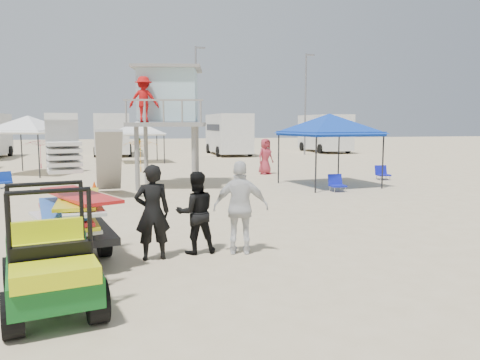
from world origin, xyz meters
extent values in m
plane|color=beige|center=(0.00, 0.00, 0.00)|extent=(140.00, 140.00, 0.00)
cube|color=#0D5319|center=(-2.99, -0.29, 0.49)|extent=(1.55, 2.41, 0.39)
cube|color=#D7E40C|center=(-2.99, -0.29, 0.73)|extent=(1.12, 0.83, 0.21)
cube|color=black|center=(-2.99, 2.01, 0.52)|extent=(1.85, 2.35, 0.13)
cylinder|color=black|center=(-3.60, 2.01, 0.28)|extent=(0.33, 0.59, 0.55)
imported|color=black|center=(-1.49, 1.71, 0.90)|extent=(0.69, 0.48, 1.80)
imported|color=black|center=(-0.64, 1.96, 0.81)|extent=(0.83, 0.67, 1.62)
imported|color=silver|center=(0.21, 1.71, 0.92)|extent=(1.15, 0.70, 1.83)
cylinder|color=gray|center=(-1.39, 10.71, 1.21)|extent=(0.17, 0.17, 2.42)
cube|color=gray|center=(-0.32, 11.77, 2.50)|extent=(3.41, 3.41, 0.15)
cube|color=#A3C8D2|center=(-0.32, 12.06, 3.63)|extent=(2.56, 2.33, 2.03)
imported|color=#B20F0F|center=(-1.10, 10.81, 3.42)|extent=(1.10, 0.63, 1.70)
cylinder|color=black|center=(4.52, 9.08, 1.09)|extent=(0.06, 0.06, 2.18)
pyramid|color=#0F39AB|center=(6.03, 10.59, 2.93)|extent=(3.61, 3.61, 0.80)
cube|color=#0F39AB|center=(6.03, 10.59, 2.13)|extent=(3.61, 3.61, 0.18)
pyramid|color=white|center=(-6.68, 18.10, 2.92)|extent=(3.99, 3.99, 0.80)
cube|color=white|center=(-6.68, 18.10, 2.12)|extent=(3.99, 3.99, 0.18)
cylinder|color=black|center=(-2.71, 22.56, 0.96)|extent=(0.06, 0.06, 1.91)
pyramid|color=white|center=(-1.26, 24.01, 2.66)|extent=(3.33, 3.33, 0.80)
cube|color=white|center=(-1.26, 24.01, 1.86)|extent=(3.33, 3.33, 0.18)
imported|color=#C11438|center=(-6.71, 21.17, 0.83)|extent=(2.11, 2.14, 1.66)
imported|color=orange|center=(-1.26, 17.83, 0.86)|extent=(2.17, 2.20, 1.72)
cone|color=#D53E06|center=(-3.11, 10.27, 0.25)|extent=(0.34, 0.34, 0.50)
cube|color=#0E2F9C|center=(-6.72, 12.96, 0.22)|extent=(0.73, 0.71, 0.06)
cube|color=#0E2F9C|center=(-6.72, 13.20, 0.42)|extent=(0.55, 0.44, 0.44)
cube|color=#0F1AAB|center=(5.70, 8.97, 0.22)|extent=(0.54, 0.50, 0.06)
cube|color=#0F1AAB|center=(5.70, 9.21, 0.42)|extent=(0.54, 0.17, 0.44)
cylinder|color=#B2B2B7|center=(5.48, 8.77, 0.10)|extent=(0.03, 0.03, 0.20)
cube|color=#0F14A4|center=(9.30, 11.88, 0.22)|extent=(0.58, 0.55, 0.06)
cube|color=#0F14A4|center=(9.30, 12.12, 0.42)|extent=(0.55, 0.22, 0.44)
cylinder|color=#B2B2B7|center=(9.08, 11.68, 0.10)|extent=(0.03, 0.03, 0.20)
cube|color=silver|center=(-3.00, 31.50, 1.75)|extent=(2.50, 6.50, 3.00)
cube|color=black|center=(-3.00, 31.50, 2.20)|extent=(2.54, 5.20, 0.50)
cylinder|color=black|center=(-4.25, 29.42, 0.40)|extent=(0.25, 0.80, 0.80)
cube|color=silver|center=(6.00, 30.00, 1.75)|extent=(2.50, 7.00, 3.00)
cube|color=black|center=(6.00, 30.00, 2.20)|extent=(2.54, 5.60, 0.50)
cylinder|color=black|center=(4.75, 27.76, 0.40)|extent=(0.25, 0.80, 0.80)
cube|color=silver|center=(15.00, 31.50, 1.75)|extent=(2.50, 6.60, 3.00)
cube|color=black|center=(15.00, 31.50, 2.20)|extent=(2.54, 5.28, 0.50)
cylinder|color=black|center=(13.75, 29.39, 0.40)|extent=(0.25, 0.80, 0.80)
cylinder|color=slate|center=(3.00, 27.00, 4.00)|extent=(0.14, 0.14, 8.00)
cylinder|color=slate|center=(12.00, 28.50, 4.00)|extent=(0.14, 0.14, 8.00)
imported|color=#4E8355|center=(-1.21, 24.12, 0.80)|extent=(0.77, 0.90, 1.59)
imported|color=#A9303E|center=(4.77, 15.36, 0.89)|extent=(1.03, 0.87, 1.79)
camera|label=1|loc=(-1.90, -7.01, 2.56)|focal=35.00mm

